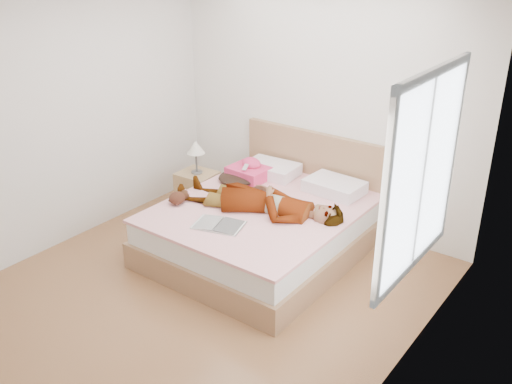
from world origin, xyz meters
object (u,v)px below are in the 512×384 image
Objects in this scene: bed at (267,224)px; towel at (249,171)px; plush_toy at (179,197)px; woman at (261,197)px; phone at (245,167)px; nightstand at (198,190)px; magazine at (219,225)px; coffee_mug at (237,201)px.

bed is 4.79× the size of towel.
plush_toy is (-0.17, -0.93, -0.02)m from towel.
bed is at bearing 36.88° from plush_toy.
woman is 0.64m from phone.
phone is 0.39× the size of plush_toy.
magazine is at bearing -39.46° from nightstand.
plush_toy is (-0.21, -0.81, -0.11)m from phone.
nightstand is (-1.12, 0.20, 0.02)m from bed.
woman is at bearing 80.97° from magazine.
nightstand is at bearing 140.54° from magazine.
nightstand reaches higher than magazine.
plush_toy is at bearing 168.20° from magazine.
woman is 0.75m from towel.
magazine is 0.45m from coffee_mug.
nightstand is (-1.04, 0.85, -0.23)m from magazine.
bed is 4.04× the size of magazine.
plush_toy is (-0.70, -0.53, 0.30)m from bed.
phone is at bearing 7.88° from nightstand.
woman is 18.00× the size of phone.
bed is 17.42× the size of coffee_mug.
woman reaches higher than towel.
towel reaches higher than plush_toy.
woman reaches higher than plush_toy.
phone reaches higher than plush_toy.
woman is 14.08× the size of coffee_mug.
bed is (0.49, -0.28, -0.41)m from phone.
coffee_mug is at bearing -133.25° from bed.
woman is 1.21m from nightstand.
woman is at bearing -43.92° from towel.
towel is 0.94m from plush_toy.
bed reaches higher than magazine.
bed reaches higher than plush_toy.
plush_toy is at bearing -72.90° from woman.
woman is 7.00× the size of plush_toy.
nightstand is (-0.41, 0.72, -0.29)m from plush_toy.
bed is 0.70m from magazine.
bed is at bearing 171.27° from woman.
coffee_mug is at bearing 107.05° from magazine.
towel is 0.84× the size of magazine.
phone is 0.60m from coffee_mug.
nightstand is at bearing -118.55° from woman.
coffee_mug is 0.50× the size of plush_toy.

